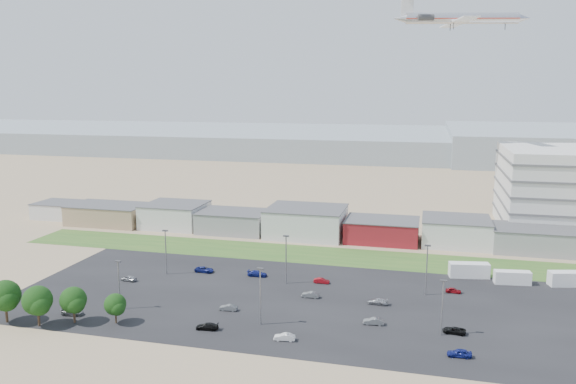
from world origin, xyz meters
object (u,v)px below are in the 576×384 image
(parked_car_10, at_px, (72,312))
(parked_car_13, at_px, (285,337))
(parked_car_3, at_px, (207,326))
(parked_car_12, at_px, (377,301))
(parked_car_1, at_px, (373,321))
(parked_car_5, at_px, (129,278))
(parked_car_11, at_px, (322,281))
(parked_car_0, at_px, (454,330))
(parked_car_9, at_px, (204,270))
(parked_car_4, at_px, (228,308))
(parked_car_2, at_px, (459,353))
(parked_car_6, at_px, (257,274))
(airliner, at_px, (462,18))
(box_trailer_a, at_px, (469,270))
(parked_car_8, at_px, (453,290))
(parked_car_7, at_px, (310,295))

(parked_car_10, xyz_separation_m, parked_car_13, (41.47, -0.78, -0.02))
(parked_car_3, bearing_deg, parked_car_12, 119.79)
(parked_car_1, xyz_separation_m, parked_car_3, (-28.35, -9.37, -0.03))
(parked_car_5, height_order, parked_car_11, parked_car_5)
(parked_car_3, bearing_deg, parked_car_10, -94.51)
(parked_car_0, xyz_separation_m, parked_car_3, (-42.36, -8.97, 0.03))
(parked_car_3, distance_m, parked_car_9, 32.36)
(parked_car_5, bearing_deg, parked_car_4, 74.00)
(parked_car_3, distance_m, parked_car_10, 27.09)
(parked_car_1, bearing_deg, parked_car_13, -58.45)
(parked_car_0, distance_m, parked_car_2, 8.93)
(parked_car_12, bearing_deg, parked_car_6, -106.10)
(airliner, relative_size, parked_car_3, 10.48)
(parked_car_0, bearing_deg, parked_car_9, -105.26)
(parked_car_9, relative_size, parked_car_13, 1.22)
(parked_car_0, height_order, parked_car_6, parked_car_6)
(parked_car_5, bearing_deg, box_trailer_a, 111.34)
(parked_car_9, bearing_deg, parked_car_1, -114.19)
(parked_car_2, xyz_separation_m, parked_car_5, (-69.59, 19.77, -0.04))
(parked_car_2, distance_m, parked_car_4, 43.17)
(parked_car_6, bearing_deg, parked_car_11, -95.76)
(parked_car_10, bearing_deg, parked_car_11, -61.50)
(parked_car_6, bearing_deg, parked_car_5, 108.76)
(parked_car_8, height_order, parked_car_9, parked_car_9)
(parked_car_2, relative_size, parked_car_11, 1.11)
(parked_car_2, relative_size, parked_car_4, 1.10)
(parked_car_1, distance_m, parked_car_5, 56.11)
(parked_car_4, distance_m, parked_car_5, 29.39)
(parked_car_9, bearing_deg, parked_car_4, -144.68)
(parked_car_5, bearing_deg, parked_car_1, 84.49)
(airliner, xyz_separation_m, parked_car_4, (-44.23, -91.40, -63.15))
(airliner, distance_m, parked_car_6, 104.82)
(parked_car_9, bearing_deg, parked_car_0, -108.51)
(parked_car_3, xyz_separation_m, parked_car_4, (0.63, 9.18, -0.01))
(parked_car_0, distance_m, parked_car_12, 17.61)
(parked_car_1, relative_size, parked_car_7, 1.03)
(parked_car_12, bearing_deg, parked_car_5, -86.10)
(box_trailer_a, relative_size, parked_car_2, 2.29)
(parked_car_3, xyz_separation_m, parked_car_11, (15.11, 28.84, -0.02))
(airliner, distance_m, parked_car_3, 126.95)
(parked_car_12, bearing_deg, parked_car_0, 58.07)
(parked_car_1, relative_size, parked_car_5, 1.05)
(box_trailer_a, distance_m, parked_car_6, 48.06)
(parked_car_6, xyz_separation_m, parked_car_12, (28.13, -10.49, -0.06))
(box_trailer_a, height_order, parked_car_6, box_trailer_a)
(airliner, distance_m, parked_car_5, 125.05)
(parked_car_1, bearing_deg, airliner, 164.93)
(parked_car_4, distance_m, parked_car_9, 24.54)
(parked_car_5, bearing_deg, parked_car_9, 130.56)
(parked_car_1, height_order, parked_car_4, parked_car_1)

